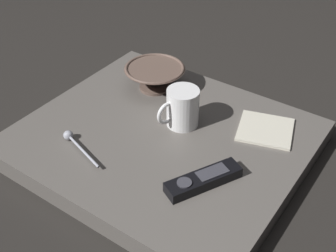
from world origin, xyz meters
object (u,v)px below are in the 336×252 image
(cereal_bowl, at_px, (155,76))
(folded_napkin, at_px, (265,130))
(teaspoon, at_px, (72,139))
(tv_remote_near, at_px, (203,180))
(coffee_mug, at_px, (182,108))

(cereal_bowl, distance_m, folded_napkin, 0.32)
(teaspoon, relative_size, tv_remote_near, 0.85)
(coffee_mug, distance_m, tv_remote_near, 0.21)
(cereal_bowl, xyz_separation_m, folded_napkin, (0.32, -0.00, -0.03))
(teaspoon, bearing_deg, coffee_mug, 51.47)
(coffee_mug, xyz_separation_m, teaspoon, (-0.16, -0.20, -0.04))
(cereal_bowl, xyz_separation_m, coffee_mug, (0.15, -0.09, 0.01))
(coffee_mug, xyz_separation_m, tv_remote_near, (0.15, -0.14, -0.03))
(cereal_bowl, relative_size, folded_napkin, 1.04)
(coffee_mug, bearing_deg, tv_remote_near, -44.29)
(tv_remote_near, bearing_deg, teaspoon, -169.33)
(coffee_mug, height_order, folded_napkin, coffee_mug)
(coffee_mug, height_order, tv_remote_near, coffee_mug)
(tv_remote_near, bearing_deg, coffee_mug, 135.71)
(folded_napkin, bearing_deg, coffee_mug, -152.66)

